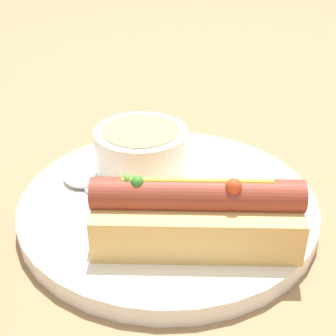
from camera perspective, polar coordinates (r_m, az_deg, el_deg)
The scene contains 5 objects.
ground_plane at distance 0.47m, azimuth 0.00°, elevation -5.37°, with size 4.00×4.00×0.00m, color #93704C.
dinner_plate at distance 0.47m, azimuth 0.00°, elevation -4.48°, with size 0.29×0.29×0.02m.
hot_dog at distance 0.39m, azimuth 2.92°, elevation -5.86°, with size 0.18×0.12×0.07m.
soup_bowl at distance 0.49m, azimuth -3.28°, elevation 2.31°, with size 0.10×0.10×0.05m.
spoon at distance 0.47m, azimuth -9.16°, elevation -2.84°, with size 0.08×0.17×0.01m.
Camera 1 is at (-0.13, -0.36, 0.28)m, focal length 50.00 mm.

